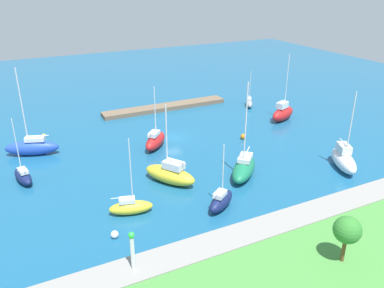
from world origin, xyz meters
TOP-DOWN VIEW (x-y plane):
  - water at (0.00, 0.00)m, footprint 160.00×160.00m
  - pier_dock at (-4.61, -14.27)m, footprint 24.95×3.19m
  - breakwater at (0.00, 27.89)m, footprint 72.37×3.40m
  - shoreline_park at (0.00, 35.90)m, footprint 64.05×13.37m
  - harbor_beacon at (16.15, 27.89)m, footprint 0.56×0.56m
  - park_tree_east at (-0.74, 35.02)m, footprint 2.42×2.42m
  - sailboat_navy_center_basin at (3.68, 21.46)m, footprint 4.90×4.09m
  - sailboat_yellow_far_north at (13.16, 18.00)m, footprint 5.07×2.83m
  - sailboat_red_off_beacon at (4.09, 2.47)m, footprint 5.56×5.69m
  - sailboat_green_near_pier at (-2.86, 16.16)m, footprint 7.08×7.04m
  - sailboat_gray_inner_mooring at (-20.34, -8.37)m, footprint 3.37×4.56m
  - sailboat_white_along_channel at (-16.27, 20.27)m, footprint 5.10×7.26m
  - sailboat_blue_by_breakwater at (21.10, -3.23)m, footprint 7.92×4.66m
  - sailboat_navy_lone_north at (23.11, 4.96)m, footprint 2.56×5.12m
  - sailboat_yellow_west_end at (6.44, 13.49)m, footprint 5.97×7.38m
  - sailboat_red_mid_basin at (-21.08, 1.25)m, footprint 6.61×4.37m
  - mooring_buoy_orange at (-9.83, 5.52)m, footprint 0.88×0.88m
  - mooring_buoy_yellow at (18.80, -9.48)m, footprint 0.65×0.65m
  - mooring_buoy_white at (16.03, 21.47)m, footprint 0.79×0.79m

SIDE VIEW (x-z plane):
  - water at x=0.00m, z-range 0.00..0.00m
  - mooring_buoy_yellow at x=18.80m, z-range 0.00..0.65m
  - mooring_buoy_white at x=16.03m, z-range 0.00..0.79m
  - pier_dock at x=-4.61m, z-range 0.00..0.79m
  - mooring_buoy_orange at x=-9.83m, z-range 0.00..0.88m
  - shoreline_park at x=0.00m, z-range 0.00..1.03m
  - breakwater at x=0.00m, z-range 0.00..1.16m
  - sailboat_gray_inner_mooring at x=-20.34m, z-range -2.87..4.37m
  - sailboat_navy_lone_north at x=23.11m, z-range -3.41..5.11m
  - sailboat_yellow_far_north at x=13.16m, z-range -3.65..5.36m
  - sailboat_navy_center_basin at x=3.68m, z-range -2.91..4.82m
  - sailboat_green_near_pier at x=-2.86m, z-range -5.18..7.54m
  - sailboat_red_off_beacon at x=4.09m, z-range -3.56..5.96m
  - sailboat_blue_by_breakwater at x=21.10m, z-range -5.20..7.68m
  - sailboat_yellow_west_end at x=6.44m, z-range -3.92..6.40m
  - sailboat_white_along_channel at x=-16.27m, z-range -4.12..6.75m
  - sailboat_red_mid_basin at x=-21.08m, z-range -4.51..7.34m
  - harbor_beacon at x=16.15m, z-range 1.45..5.18m
  - park_tree_east at x=-0.74m, z-range 2.02..6.49m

